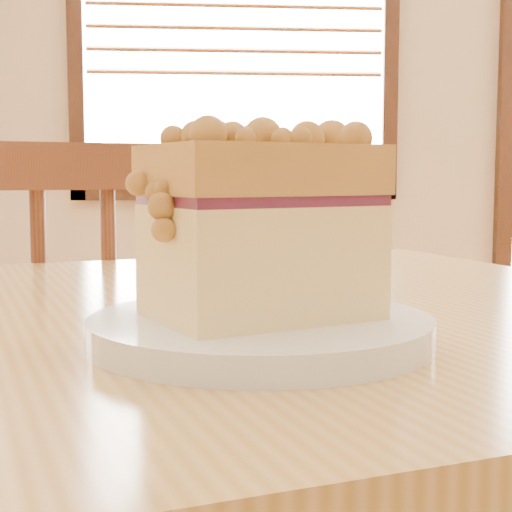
{
  "coord_description": "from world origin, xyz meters",
  "views": [
    {
      "loc": [
        0.02,
        -0.28,
        0.86
      ],
      "look_at": [
        0.07,
        0.25,
        0.8
      ],
      "focal_mm": 55.0,
      "sensor_mm": 36.0,
      "label": 1
    }
  ],
  "objects_px": {
    "cafe_chair_main": "(91,442)",
    "plate": "(260,331)",
    "cafe_table_main": "(34,450)",
    "cake_slice": "(259,222)"
  },
  "relations": [
    {
      "from": "cafe_chair_main",
      "to": "plate",
      "type": "bearing_deg",
      "value": 88.16
    },
    {
      "from": "cafe_table_main",
      "to": "plate",
      "type": "bearing_deg",
      "value": -49.85
    },
    {
      "from": "plate",
      "to": "cake_slice",
      "type": "bearing_deg",
      "value": 133.15
    },
    {
      "from": "cafe_chair_main",
      "to": "plate",
      "type": "xyz_separation_m",
      "value": [
        0.19,
        -0.66,
        0.3
      ]
    },
    {
      "from": "plate",
      "to": "cake_slice",
      "type": "xyz_separation_m",
      "value": [
        -0.0,
        0.0,
        0.07
      ]
    },
    {
      "from": "cafe_table_main",
      "to": "cafe_chair_main",
      "type": "bearing_deg",
      "value": 76.02
    },
    {
      "from": "cafe_table_main",
      "to": "cake_slice",
      "type": "height_order",
      "value": "cake_slice"
    },
    {
      "from": "cafe_chair_main",
      "to": "cake_slice",
      "type": "bearing_deg",
      "value": 88.13
    },
    {
      "from": "cake_slice",
      "to": "cafe_chair_main",
      "type": "bearing_deg",
      "value": 83.14
    },
    {
      "from": "cafe_table_main",
      "to": "cake_slice",
      "type": "relative_size",
      "value": 7.89
    }
  ]
}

